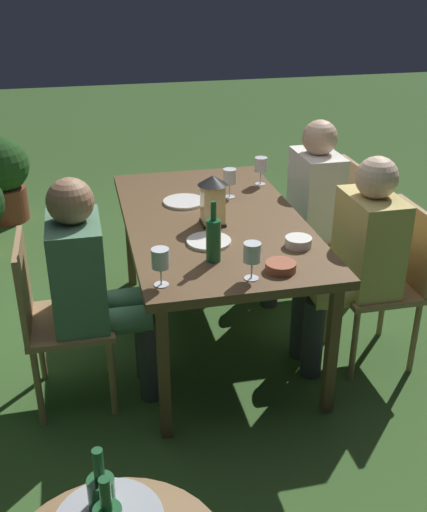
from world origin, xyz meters
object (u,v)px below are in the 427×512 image
person_in_cream (305,203)px  person_in_green (93,282)px  chair_side_left_a (388,277)px  wine_glass_b (230,178)px  person_in_mustard (356,255)px  potted_plant_corner (2,175)px  wine_glass_c (261,166)px  wine_glass_a (252,254)px  chair_side_right_a (54,314)px  green_bottle_on_table (213,239)px  bowl_bread (298,242)px  plate_b (209,241)px  chair_side_left_b (333,223)px  plate_a (184,202)px  lantern_centerpiece (213,197)px  wine_glass_d (160,260)px  bowl_olives (281,266)px  dining_table (214,228)px

person_in_cream → person_in_green: (-0.74, 1.32, 0.00)m
chair_side_left_a → wine_glass_b: bearing=46.4°
person_in_mustard → potted_plant_corner: size_ratio=1.63×
chair_side_left_a → wine_glass_b: size_ratio=5.15×
wine_glass_c → wine_glass_a: bearing=161.7°
person_in_green → wine_glass_c: 1.37m
chair_side_right_a → wine_glass_a: wine_glass_a is taller
green_bottle_on_table → bowl_bread: size_ratio=2.25×
person_in_mustard → plate_b: (0.07, 0.75, 0.12)m
wine_glass_c → chair_side_left_b: bearing=-101.6°
wine_glass_b → bowl_bread: 0.75m
plate_b → potted_plant_corner: size_ratio=0.31×
plate_a → bowl_bread: bowl_bread is taller
lantern_centerpiece → wine_glass_d: lantern_centerpiece is taller
potted_plant_corner → lantern_centerpiece: bearing=-149.8°
wine_glass_b → person_in_mustard: bearing=-142.9°
chair_side_left_a → plate_a: (0.63, 0.97, 0.27)m
person_in_green → wine_glass_b: 1.08m
lantern_centerpiece → plate_a: 0.37m
chair_side_left_a → plate_b: 0.99m
bowl_olives → bowl_bread: 0.28m
wine_glass_c → bowl_bread: wine_glass_c is taller
wine_glass_b → bowl_olives: 0.95m
chair_side_left_b → dining_table: bearing=113.5°
chair_side_left_a → green_bottle_on_table: green_bottle_on_table is taller
chair_side_right_a → person_in_cream: bearing=-63.9°
lantern_centerpiece → wine_glass_d: size_ratio=1.57×
chair_side_right_a → lantern_centerpiece: (0.30, -0.83, 0.41)m
chair_side_left_a → bowl_bread: (-0.06, 0.54, 0.29)m
chair_side_left_b → chair_side_right_a: size_ratio=1.00×
person_in_green → bowl_bread: person_in_green is taller
wine_glass_d → bowl_olives: bearing=-88.3°
green_bottle_on_table → bowl_olives: green_bottle_on_table is taller
bowl_olives → plate_a: bearing=16.5°
chair_side_left_b → person_in_green: (-0.74, 1.52, 0.15)m
chair_side_right_a → bowl_bread: size_ratio=6.74×
person_in_cream → chair_side_left_a: 0.78m
chair_side_right_a → wine_glass_d: 0.68m
wine_glass_d → lantern_centerpiece: bearing=-30.8°
chair_side_left_b → potted_plant_corner: chair_side_left_b is taller
lantern_centerpiece → wine_glass_b: lantern_centerpiece is taller
green_bottle_on_table → plate_b: green_bottle_on_table is taller
bowl_olives → potted_plant_corner: (2.78, 1.46, -0.38)m
wine_glass_c → bowl_bread: size_ratio=1.31×
dining_table → person_in_mustard: person_in_mustard is taller
chair_side_right_a → potted_plant_corner: bearing=10.1°
chair_side_left_b → person_in_green: bearing=116.1°
chair_side_right_a → plate_b: size_ratio=3.99×
chair_side_left_b → person_in_mustard: size_ratio=0.76×
person_in_mustard → wine_glass_b: bearing=37.1°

